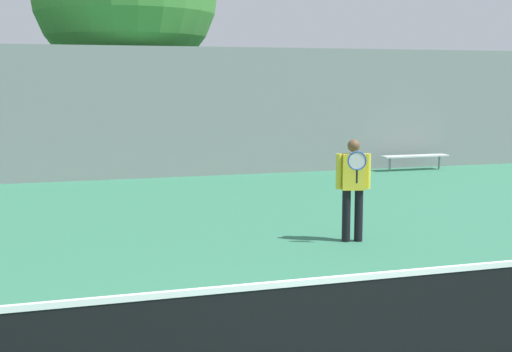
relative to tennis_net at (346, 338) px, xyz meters
name	(u,v)px	position (x,y,z in m)	size (l,w,h in m)	color
tennis_net	(346,338)	(0.00, 0.00, 0.00)	(11.90, 0.09, 1.08)	#99999E
tennis_player	(353,184)	(2.60, 5.42, 0.42)	(0.57, 0.46, 1.70)	black
bench_courtside_near	(415,157)	(8.40, 13.49, -0.14)	(2.07, 0.40, 0.45)	silver
back_fence	(126,113)	(0.00, 14.16, 1.24)	(31.13, 0.06, 3.57)	gray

